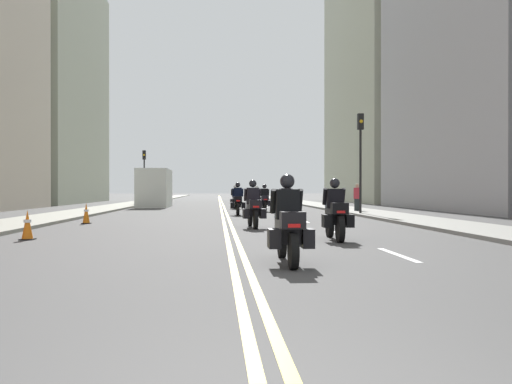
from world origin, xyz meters
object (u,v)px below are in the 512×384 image
Objects in this scene: motorcycle_1 at (335,215)px; motorcycle_6 at (236,199)px; motorcycle_5 at (265,201)px; traffic_cone_1 at (27,225)px; traffic_cone_0 at (86,213)px; motorcycle_3 at (286,205)px; motorcycle_0 at (288,228)px; pedestrian_1 at (357,198)px; motorcycle_2 at (253,208)px; traffic_light_near at (360,146)px; motorcycle_4 at (238,202)px; motorcycle_7 at (257,198)px; traffic_light_far at (144,167)px; parked_truck at (155,190)px.

motorcycle_1 is 1.00× the size of motorcycle_6.
motorcycle_5 is 19.60m from traffic_cone_1.
motorcycle_1 is 10.95m from traffic_cone_0.
traffic_cone_0 is (-7.79, -11.24, -0.25)m from motorcycle_5.
motorcycle_3 is 2.89× the size of traffic_cone_1.
motorcycle_0 is at bearing -95.71° from motorcycle_3.
pedestrian_1 reaches higher than traffic_cone_1.
motorcycle_5 is at bearing 80.26° from motorcycle_2.
pedestrian_1 is (12.71, 15.69, 0.46)m from traffic_cone_1.
traffic_light_near is (12.10, 12.71, 3.12)m from traffic_cone_1.
motorcycle_0 is 0.43× the size of traffic_light_near.
motorcycle_4 reaches higher than motorcycle_7.
traffic_light_near reaches higher than motorcycle_4.
motorcycle_0 is 0.98× the size of motorcycle_5.
motorcycle_4 is (-0.18, 18.64, 0.02)m from motorcycle_0.
motorcycle_3 is 1.35× the size of pedestrian_1.
motorcycle_4 is 22.63m from traffic_light_far.
traffic_cone_1 is 0.15× the size of traffic_light_near.
motorcycle_7 reaches higher than traffic_cone_1.
motorcycle_2 is at bearing -88.11° from motorcycle_4.
motorcycle_6 is at bearing -38.93° from parked_truck.
motorcycle_0 is 13.42m from traffic_cone_0.
motorcycle_3 is at bearing -92.51° from motorcycle_7.
traffic_cone_1 is (-7.72, -18.02, -0.27)m from motorcycle_5.
traffic_light_near is (4.39, -5.31, 2.86)m from motorcycle_5.
motorcycle_4 is 4.82m from motorcycle_5.
motorcycle_4 is 14.37m from motorcycle_7.
parked_truck is (-7.52, 18.75, 0.62)m from motorcycle_3.
motorcycle_6 is 0.46× the size of traffic_light_far.
traffic_cone_1 is (-7.94, 0.68, -0.27)m from motorcycle_1.
traffic_light_far reaches higher than motorcycle_1.
motorcycle_4 is at bearing 111.40° from motorcycle_3.
motorcycle_5 is at bearing -61.10° from traffic_light_far.
motorcycle_3 is at bearing 92.48° from motorcycle_1.
traffic_light_near is 0.79× the size of parked_truck.
motorcycle_5 is 1.37× the size of pedestrian_1.
pedestrian_1 is 0.25× the size of parked_truck.
motorcycle_4 is at bearing -70.60° from traffic_light_far.
motorcycle_0 reaches higher than traffic_cone_1.
motorcycle_7 is at bearing 69.05° from traffic_cone_0.
pedestrian_1 reaches higher than motorcycle_7.
motorcycle_7 is at bearing 82.34° from motorcycle_2.
parked_truck is at bearing -178.00° from motorcycle_7.
traffic_cone_1 is at bearing -133.60° from traffic_light_near.
motorcycle_1 is 0.96× the size of motorcycle_5.
traffic_light_near reaches higher than traffic_light_far.
motorcycle_2 reaches higher than traffic_cone_1.
motorcycle_4 is at bearing 66.22° from traffic_cone_1.
motorcycle_5 is 11.83m from parked_truck.
motorcycle_4 is 9.05m from traffic_cone_0.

